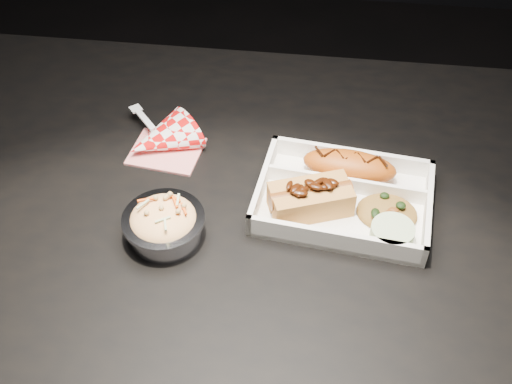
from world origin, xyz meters
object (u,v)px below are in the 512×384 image
dining_table (240,240)px  napkin_fork (161,140)px  fried_pastry (349,166)px  hotdog (311,197)px  foil_coleslaw_cup (164,223)px  food_tray (343,200)px

dining_table → napkin_fork: bearing=143.8°
fried_pastry → napkin_fork: napkin_fork is taller
hotdog → foil_coleslaw_cup: hotdog is taller
dining_table → napkin_fork: size_ratio=7.75×
dining_table → food_tray: 0.18m
food_tray → hotdog: (-0.05, -0.02, 0.02)m
hotdog → napkin_fork: 0.27m
food_tray → napkin_fork: (-0.30, 0.09, 0.01)m
napkin_fork → dining_table: bearing=13.3°
foil_coleslaw_cup → napkin_fork: (-0.05, 0.18, -0.01)m
food_tray → fried_pastry: fried_pastry is taller
food_tray → hotdog: bearing=-149.2°
foil_coleslaw_cup → food_tray: bearing=20.4°
napkin_fork → foil_coleslaw_cup: bearing=-25.9°
fried_pastry → foil_coleslaw_cup: foil_coleslaw_cup is taller
food_tray → foil_coleslaw_cup: 0.26m
dining_table → fried_pastry: bearing=22.6°
dining_table → food_tray: bearing=4.3°
dining_table → napkin_fork: (-0.14, 0.10, 0.11)m
hotdog → napkin_fork: size_ratio=0.83×
foil_coleslaw_cup → napkin_fork: napkin_fork is taller
hotdog → foil_coleslaw_cup: 0.21m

